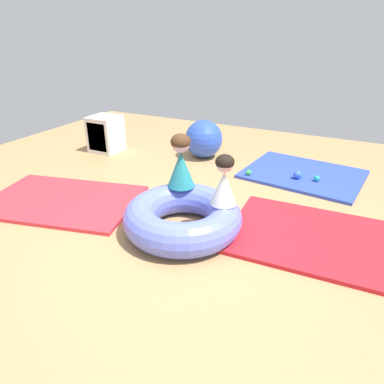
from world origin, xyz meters
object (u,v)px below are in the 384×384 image
inflatable_cushion (183,217)px  child_in_white (224,180)px  child_in_teal (181,161)px  play_ball_teal (317,178)px  play_ball_blue (297,175)px  exercise_ball_large (204,139)px  storage_cube (105,134)px  play_ball_green (249,173)px

inflatable_cushion → child_in_white: bearing=23.8°
child_in_white → child_in_teal: 0.57m
child_in_teal → play_ball_teal: bearing=126.1°
play_ball_blue → exercise_ball_large: size_ratio=0.19×
play_ball_blue → exercise_ball_large: exercise_ball_large is taller
child_in_teal → storage_cube: size_ratio=0.99×
inflatable_cushion → play_ball_green: inflatable_cushion is taller
child_in_teal → play_ball_blue: bearing=131.8°
inflatable_cushion → exercise_ball_large: size_ratio=2.01×
play_ball_teal → child_in_white: bearing=-111.6°
inflatable_cushion → exercise_ball_large: bearing=109.6°
inflatable_cushion → child_in_teal: child_in_teal is taller
play_ball_blue → child_in_white: bearing=-104.1°
child_in_white → play_ball_teal: bearing=-138.6°
play_ball_blue → storage_cube: bearing=-177.3°
play_ball_teal → inflatable_cushion: bearing=-119.2°
child_in_white → play_ball_green: size_ratio=6.74×
inflatable_cushion → child_in_teal: bearing=120.1°
child_in_white → play_ball_teal: size_ratio=6.19×
play_ball_teal → exercise_ball_large: bearing=170.4°
play_ball_teal → storage_cube: 3.24m
inflatable_cushion → exercise_ball_large: (-0.73, 2.06, 0.12)m
inflatable_cushion → play_ball_blue: (0.75, 1.74, -0.07)m
inflatable_cushion → child_in_teal: 0.57m
child_in_teal → play_ball_blue: 1.76m
exercise_ball_large → child_in_white: bearing=-60.3°
play_ball_green → storage_cube: (-2.40, 0.03, 0.20)m
child_in_white → storage_cube: 2.99m
play_ball_teal → exercise_ball_large: 1.76m
play_ball_green → exercise_ball_large: (-0.88, 0.48, 0.21)m
play_ball_green → inflatable_cushion: bearing=-95.4°
child_in_white → play_ball_green: bearing=-108.9°
play_ball_blue → storage_cube: size_ratio=0.19×
child_in_teal → exercise_ball_large: size_ratio=0.97×
play_ball_teal → play_ball_green: (-0.84, -0.19, -0.00)m
inflatable_cushion → play_ball_green: bearing=84.6°
child_in_teal → play_ball_blue: size_ratio=5.16×
exercise_ball_large → storage_cube: size_ratio=1.02×
child_in_white → play_ball_teal: 1.79m
child_in_teal → play_ball_teal: 1.92m
child_in_white → play_ball_teal: child_in_white is taller
child_in_teal → play_ball_teal: (1.18, 1.43, -0.51)m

